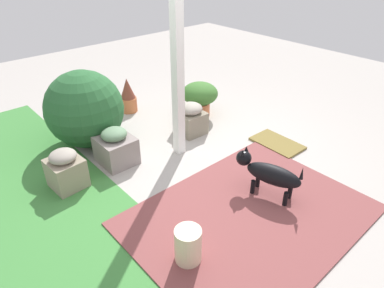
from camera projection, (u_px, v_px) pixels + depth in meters
The scene contains 12 objects.
ground_plane at pixel (196, 162), 4.34m from camera, with size 12.00×12.00×0.00m, color #ADA6A0.
brick_path at pixel (250, 215), 3.49m from camera, with size 1.80×2.40×0.02m, color brown.
porch_pillar at pixel (178, 65), 3.95m from camera, with size 0.11×0.11×2.37m, color white.
stone_planter_nearest at pixel (191, 119), 4.89m from camera, with size 0.40×0.38×0.46m.
stone_planter_mid at pixel (116, 147), 4.23m from camera, with size 0.46×0.42×0.48m.
stone_planter_far at pixel (66, 170), 3.81m from camera, with size 0.39×0.38×0.47m.
round_shrub at pixel (85, 109), 4.49m from camera, with size 1.03×1.03×1.03m, color #265A2E.
terracotta_pot_spiky at pixel (128, 96), 5.49m from camera, with size 0.27×0.27×0.56m.
terracotta_pot_broad at pixel (200, 96), 5.32m from camera, with size 0.56×0.56×0.55m.
dog at pixel (269, 173), 3.63m from camera, with size 0.74×0.36×0.51m.
ceramic_urn at pixel (188, 246), 2.93m from camera, with size 0.24×0.24×0.35m, color beige.
doormat at pixel (277, 143), 4.71m from camera, with size 0.69×0.41×0.03m, color olive.
Camera 1 is at (-2.66, 2.42, 2.44)m, focal length 31.78 mm.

